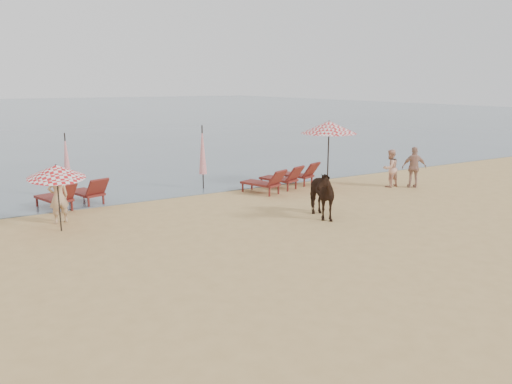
% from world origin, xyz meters
% --- Properties ---
extents(ground, '(120.00, 120.00, 0.00)m').
position_xyz_m(ground, '(0.00, 0.00, 0.00)').
color(ground, tan).
rests_on(ground, ground).
extents(sea, '(160.00, 140.00, 0.06)m').
position_xyz_m(sea, '(0.00, 80.00, 0.00)').
color(sea, '#51606B').
rests_on(sea, ground).
extents(lounger_cluster_left, '(2.39, 2.34, 0.69)m').
position_xyz_m(lounger_cluster_left, '(-4.23, 10.47, 0.48)').
color(lounger_cluster_left, maroon).
rests_on(lounger_cluster_left, ground).
extents(lounger_cluster_right, '(3.58, 2.81, 0.69)m').
position_xyz_m(lounger_cluster_right, '(3.87, 9.27, 0.48)').
color(lounger_cluster_right, maroon).
rests_on(lounger_cluster_right, ground).
extents(umbrella_open_left_b, '(1.63, 1.66, 2.07)m').
position_xyz_m(umbrella_open_left_b, '(-5.16, 7.63, 1.79)').
color(umbrella_open_left_b, black).
rests_on(umbrella_open_left_b, ground).
extents(umbrella_open_right, '(2.29, 2.29, 2.79)m').
position_xyz_m(umbrella_open_right, '(5.66, 8.62, 2.52)').
color(umbrella_open_right, black).
rests_on(umbrella_open_right, ground).
extents(umbrella_closed_left, '(0.30, 0.30, 2.49)m').
position_xyz_m(umbrella_closed_left, '(-4.09, 12.07, 1.53)').
color(umbrella_closed_left, black).
rests_on(umbrella_closed_left, ground).
extents(umbrella_closed_right, '(0.32, 0.32, 2.64)m').
position_xyz_m(umbrella_closed_right, '(0.99, 10.92, 1.62)').
color(umbrella_closed_right, black).
rests_on(umbrella_closed_right, ground).
extents(cow, '(1.30, 2.06, 1.61)m').
position_xyz_m(cow, '(2.31, 4.97, 0.80)').
color(cow, black).
rests_on(cow, ground).
extents(beachgoer_left, '(0.69, 0.52, 1.70)m').
position_xyz_m(beachgoer_left, '(-5.02, 8.56, 0.85)').
color(beachgoer_left, tan).
rests_on(beachgoer_left, ground).
extents(beachgoer_right_a, '(0.79, 0.62, 1.59)m').
position_xyz_m(beachgoer_right_a, '(7.97, 7.34, 0.79)').
color(beachgoer_right_a, '#DDA38A').
rests_on(beachgoer_right_a, ground).
extents(beachgoer_right_b, '(1.08, 0.88, 1.72)m').
position_xyz_m(beachgoer_right_b, '(8.70, 6.71, 0.86)').
color(beachgoer_right_b, tan).
rests_on(beachgoer_right_b, ground).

